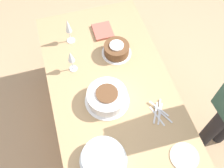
% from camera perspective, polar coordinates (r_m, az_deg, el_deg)
% --- Properties ---
extents(ground_plane, '(12.00, 12.00, 0.00)m').
position_cam_1_polar(ground_plane, '(2.55, 0.00, -9.37)').
color(ground_plane, tan).
extents(dining_table, '(1.76, 0.92, 0.75)m').
position_cam_1_polar(dining_table, '(1.97, 0.00, -2.26)').
color(dining_table, tan).
rests_on(dining_table, ground_plane).
extents(cake_center_white, '(0.32, 0.32, 0.11)m').
position_cam_1_polar(cake_center_white, '(1.78, -1.15, -3.01)').
color(cake_center_white, white).
rests_on(cake_center_white, dining_table).
extents(cake_front_chocolate, '(0.24, 0.24, 0.10)m').
position_cam_1_polar(cake_front_chocolate, '(2.03, 1.04, 7.90)').
color(cake_front_chocolate, white).
rests_on(cake_front_chocolate, dining_table).
extents(cake_back_decorated, '(0.31, 0.31, 0.08)m').
position_cam_1_polar(cake_back_decorated, '(1.63, -2.05, -16.63)').
color(cake_back_decorated, white).
rests_on(cake_back_decorated, dining_table).
extents(wine_glass_near, '(0.06, 0.06, 0.20)m').
position_cam_1_polar(wine_glass_near, '(1.88, -9.37, 5.96)').
color(wine_glass_near, silver).
rests_on(wine_glass_near, dining_table).
extents(wine_glass_far, '(0.07, 0.07, 0.24)m').
position_cam_1_polar(wine_glass_far, '(2.06, -9.99, 12.69)').
color(wine_glass_far, silver).
rests_on(wine_glass_far, dining_table).
extents(dessert_plate_left, '(0.19, 0.19, 0.01)m').
position_cam_1_polar(dessert_plate_left, '(1.74, 16.22, -15.63)').
color(dessert_plate_left, beige).
rests_on(dessert_plate_left, dining_table).
extents(fork_pile, '(0.21, 0.14, 0.02)m').
position_cam_1_polar(fork_pile, '(1.80, 10.70, -6.40)').
color(fork_pile, silver).
rests_on(fork_pile, dining_table).
extents(napkin_stack, '(0.19, 0.16, 0.02)m').
position_cam_1_polar(napkin_stack, '(2.21, -2.12, 12.02)').
color(napkin_stack, '#B75B4C').
rests_on(napkin_stack, dining_table).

